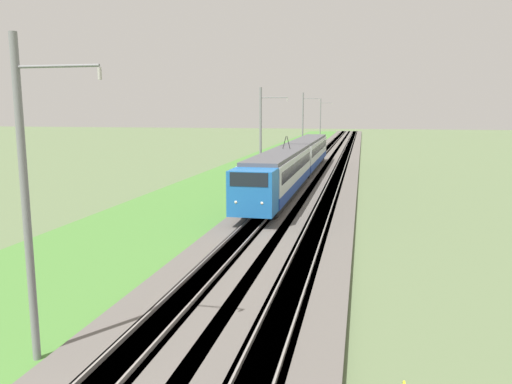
% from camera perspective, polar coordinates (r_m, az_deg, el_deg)
% --- Properties ---
extents(ballast_main, '(240.00, 4.40, 0.30)m').
position_cam_1_polar(ballast_main, '(58.45, 5.72, 2.30)').
color(ballast_main, '#605B56').
rests_on(ballast_main, ground).
extents(ballast_adjacent, '(240.00, 4.40, 0.30)m').
position_cam_1_polar(ballast_adjacent, '(58.16, 9.46, 2.19)').
color(ballast_adjacent, '#605B56').
rests_on(ballast_adjacent, ground).
extents(track_main, '(240.00, 1.57, 0.45)m').
position_cam_1_polar(track_main, '(58.44, 5.72, 2.31)').
color(track_main, '#4C4238').
rests_on(track_main, ground).
extents(track_adjacent, '(240.00, 1.57, 0.45)m').
position_cam_1_polar(track_adjacent, '(58.16, 9.46, 2.20)').
color(track_adjacent, '#4C4238').
rests_on(track_adjacent, ground).
extents(grass_verge, '(240.00, 10.75, 0.12)m').
position_cam_1_polar(grass_verge, '(59.47, -0.33, 2.38)').
color(grass_verge, '#4C8438').
rests_on(grass_verge, ground).
extents(passenger_train, '(42.67, 2.85, 5.05)m').
position_cam_1_polar(passenger_train, '(49.92, 4.69, 3.70)').
color(passenger_train, blue).
rests_on(passenger_train, ground).
extents(catenary_mast_near, '(0.22, 2.56, 9.18)m').
position_cam_1_polar(catenary_mast_near, '(14.92, -24.69, -0.92)').
color(catenary_mast_near, slate).
rests_on(catenary_mast_near, ground).
extents(catenary_mast_mid, '(0.22, 2.56, 9.23)m').
position_cam_1_polar(catenary_mast_mid, '(44.88, 0.59, 6.18)').
color(catenary_mast_mid, slate).
rests_on(catenary_mast_mid, ground).
extents(catenary_mast_far, '(0.22, 2.56, 9.92)m').
position_cam_1_polar(catenary_mast_far, '(76.65, 5.40, 7.66)').
color(catenary_mast_far, slate).
rests_on(catenary_mast_far, ground).
extents(catenary_mast_distant, '(0.22, 2.56, 9.79)m').
position_cam_1_polar(catenary_mast_distant, '(108.67, 7.39, 8.04)').
color(catenary_mast_distant, slate).
rests_on(catenary_mast_distant, ground).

